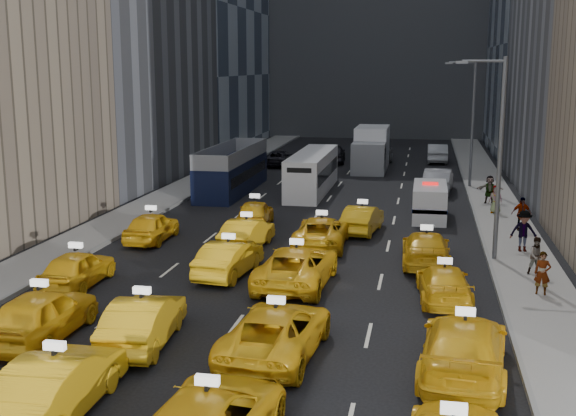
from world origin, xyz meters
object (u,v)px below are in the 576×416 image
city_bus (312,172)px  pedestrian_0 (542,273)px  taxi_1 (57,384)px  box_truck (371,149)px  double_decker (232,169)px  nypd_van (430,202)px

city_bus → pedestrian_0: city_bus is taller
taxi_1 → city_bus: (1.22, 33.26, 0.54)m
city_bus → box_truck: 11.88m
double_decker → pedestrian_0: 26.78m
box_truck → pedestrian_0: box_truck is taller
city_bus → pedestrian_0: size_ratio=6.47×
taxi_1 → box_truck: 44.92m
city_bus → box_truck: bearing=75.8°
double_decker → city_bus: (5.42, 1.05, -0.21)m
taxi_1 → city_bus: size_ratio=0.46×
taxi_1 → double_decker: 32.49m
nypd_van → box_truck: box_truck is taller
taxi_1 → box_truck: bearing=-96.2°
city_bus → nypd_van: bearing=-41.7°
box_truck → pedestrian_0: size_ratio=4.85×
pedestrian_0 → taxi_1: bearing=-126.8°
nypd_van → pedestrian_0: bearing=-75.6°
double_decker → pedestrian_0: (17.51, -20.25, -0.59)m
nypd_van → box_truck: bearing=102.1°
box_truck → pedestrian_0: 33.95m
taxi_1 → city_bus: city_bus is taller
nypd_van → city_bus: (-7.95, 7.40, 0.41)m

